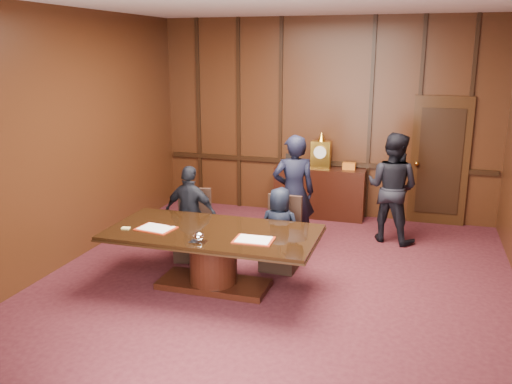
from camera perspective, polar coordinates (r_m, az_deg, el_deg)
room at (r=6.52m, az=2.61°, el=4.04°), size 7.00×7.04×3.50m
sideboard at (r=9.78m, az=6.74°, el=0.16°), size 1.60×0.45×1.54m
conference_table at (r=6.84m, az=-4.53°, el=-6.04°), size 2.62×1.32×0.76m
folder_left at (r=6.90m, az=-10.49°, el=-3.78°), size 0.50×0.40×0.02m
folder_right at (r=6.39m, az=-0.25°, el=-5.06°), size 0.47×0.35×0.02m
inkstand at (r=6.34m, az=-6.08°, el=-4.83°), size 0.20×0.14×0.12m
notepad at (r=6.99m, az=-13.56°, el=-3.71°), size 0.11×0.08×0.01m
chair_left at (r=7.91m, az=-6.61°, el=-4.84°), size 0.57×0.57×0.99m
chair_right at (r=7.51m, az=2.62°, el=-5.85°), size 0.50×0.50×0.99m
signatory_left at (r=7.72m, az=-6.89°, el=-2.27°), size 0.83×0.40×1.37m
signatory_right at (r=7.34m, az=2.49°, el=-3.95°), size 0.57×0.37×1.16m
witness_left at (r=8.07m, az=3.98°, el=-0.08°), size 0.74×0.62×1.74m
witness_right at (r=8.66m, az=14.14°, el=0.45°), size 1.01×0.90×1.72m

